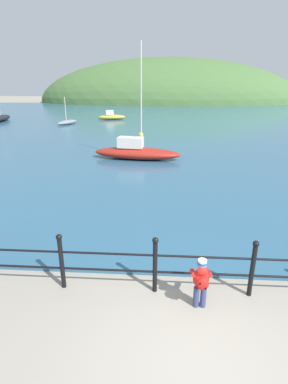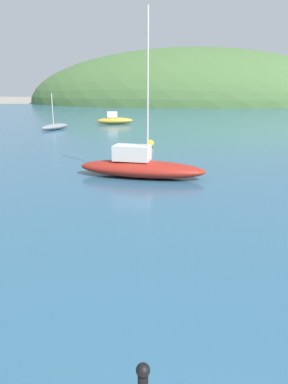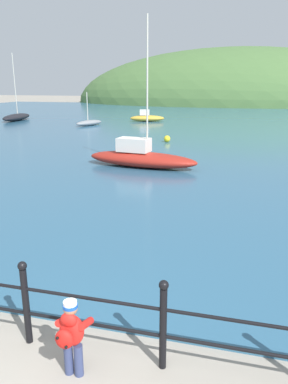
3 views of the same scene
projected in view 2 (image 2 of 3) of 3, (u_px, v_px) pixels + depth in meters
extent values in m
cube|color=#2D5B7A|center=(192.00, 124.00, 32.40)|extent=(80.00, 60.00, 0.10)
ellipsoid|color=#476B38|center=(190.00, 104.00, 66.46)|extent=(57.69, 31.73, 18.85)
sphere|color=black|center=(143.00, 370.00, 3.07)|extent=(0.12, 0.12, 0.12)
ellipsoid|color=maroon|center=(141.00, 169.00, 13.72)|extent=(4.83, 1.92, 0.61)
cube|color=silver|center=(132.00, 153.00, 13.64)|extent=(1.40, 0.89, 0.55)
cylinder|color=beige|center=(148.00, 87.00, 12.86)|extent=(0.07, 0.07, 5.17)
ellipsoid|color=gray|center=(55.00, 127.00, 28.07)|extent=(1.77, 2.86, 0.43)
cylinder|color=beige|center=(52.00, 109.00, 27.58)|extent=(0.07, 0.07, 2.21)
ellipsoid|color=gold|center=(115.00, 121.00, 32.01)|extent=(3.26, 1.81, 0.55)
cube|color=silver|center=(112.00, 115.00, 31.84)|extent=(0.98, 0.79, 0.49)
sphere|color=yellow|center=(151.00, 143.00, 20.39)|extent=(0.38, 0.38, 0.38)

